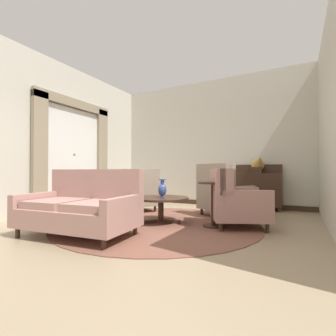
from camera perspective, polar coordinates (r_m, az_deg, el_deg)
ground at (r=4.12m, az=-4.59°, el=-13.56°), size 8.48×8.48×0.00m
wall_back at (r=6.82m, az=9.36°, el=5.81°), size 5.39×0.08×3.39m
wall_left at (r=6.48m, az=-19.98°, el=6.20°), size 0.08×4.24×3.39m
wall_right at (r=4.39m, az=33.89°, el=9.63°), size 0.08×4.24×3.39m
baseboard_back at (r=6.77m, az=9.24°, el=-8.01°), size 5.23×0.03×0.12m
area_rug at (r=4.37m, az=-2.42°, el=-12.75°), size 3.49×3.49×0.01m
window_with_curtains at (r=6.23m, az=-20.98°, el=4.38°), size 0.12×2.12×2.47m
coffee_table at (r=4.39m, az=-1.67°, el=-7.73°), size 0.98×0.98×0.45m
porcelain_vase at (r=4.32m, az=-1.33°, el=-4.96°), size 0.15×0.15×0.33m
settee at (r=3.76m, az=-19.62°, el=-8.77°), size 1.72×1.05×0.94m
armchair_near_sideboard at (r=5.62m, az=-7.42°, el=-5.96°), size 1.18×1.15×0.96m
armchair_near_window at (r=4.18m, az=15.06°, el=-7.64°), size 1.12×1.10×0.96m
armchair_beside_settee at (r=5.11m, az=12.47°, el=-6.06°), size 1.13×1.13×1.06m
side_table at (r=4.08m, az=10.42°, el=-7.37°), size 0.49×0.49×0.74m
sideboard at (r=6.19m, az=20.03°, el=-4.57°), size 1.09×0.34×1.08m
gramophone at (r=6.09m, az=20.32°, el=1.06°), size 0.45×0.50×0.49m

